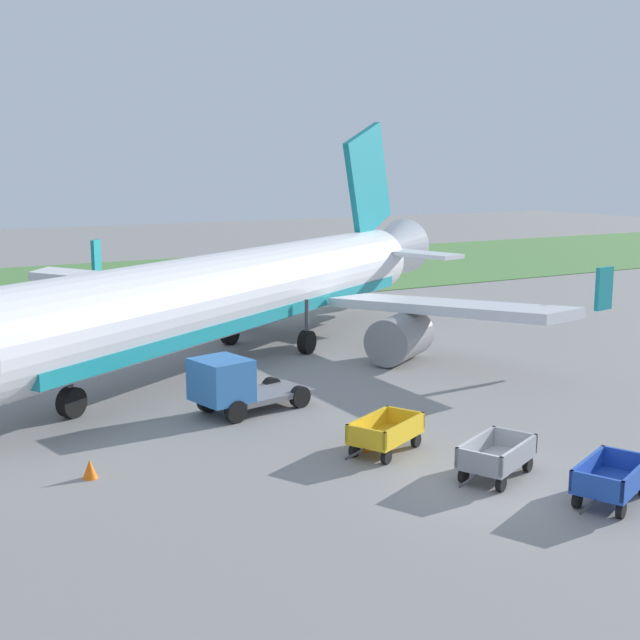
% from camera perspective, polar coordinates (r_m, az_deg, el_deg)
% --- Properties ---
extents(ground_plane, '(220.00, 220.00, 0.00)m').
position_cam_1_polar(ground_plane, '(24.40, 11.45, -10.77)').
color(ground_plane, gray).
extents(grass_strip, '(220.00, 28.00, 0.06)m').
position_cam_1_polar(grass_strip, '(65.35, -16.40, 2.27)').
color(grass_strip, '#518442').
rests_on(grass_strip, ground).
extents(airplane, '(33.89, 28.31, 11.34)m').
position_cam_1_polar(airplane, '(39.25, -4.77, 2.01)').
color(airplane, silver).
rests_on(airplane, ground).
extents(baggage_cart_second_in_row, '(3.56, 2.27, 1.07)m').
position_cam_1_polar(baggage_cart_second_in_row, '(23.76, 19.15, -10.19)').
color(baggage_cart_second_in_row, '#234CB2').
rests_on(baggage_cart_second_in_row, ground).
extents(baggage_cart_third_in_row, '(3.54, 2.29, 1.07)m').
position_cam_1_polar(baggage_cart_third_in_row, '(24.67, 11.88, -9.06)').
color(baggage_cart_third_in_row, gray).
rests_on(baggage_cart_third_in_row, ground).
extents(baggage_cart_fourth_in_row, '(3.52, 2.34, 1.07)m').
position_cam_1_polar(baggage_cart_fourth_in_row, '(26.28, 4.47, -7.65)').
color(baggage_cart_fourth_in_row, gold).
rests_on(baggage_cart_fourth_in_row, ground).
extents(service_truck_beside_carts, '(4.65, 2.69, 2.10)m').
position_cam_1_polar(service_truck_beside_carts, '(30.06, -5.93, -4.38)').
color(service_truck_beside_carts, slate).
rests_on(service_truck_beside_carts, ground).
extents(traffic_cone_near_plane, '(0.50, 0.50, 0.66)m').
position_cam_1_polar(traffic_cone_near_plane, '(26.42, 2.88, -8.15)').
color(traffic_cone_near_plane, orange).
rests_on(traffic_cone_near_plane, ground).
extents(traffic_cone_mid_apron, '(0.43, 0.43, 0.56)m').
position_cam_1_polar(traffic_cone_mid_apron, '(25.03, -15.34, -9.70)').
color(traffic_cone_mid_apron, orange).
rests_on(traffic_cone_mid_apron, ground).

